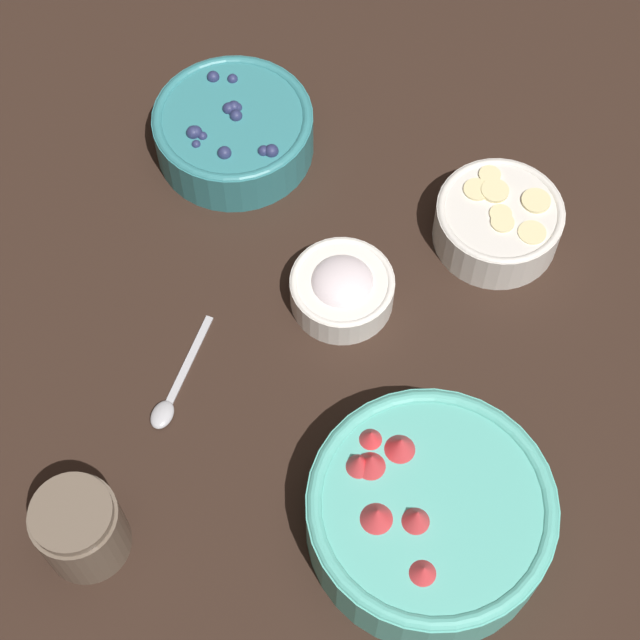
{
  "coord_description": "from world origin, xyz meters",
  "views": [
    {
      "loc": [
        0.46,
        0.1,
        0.99
      ],
      "look_at": [
        -0.04,
        -0.04,
        0.04
      ],
      "focal_mm": 60.0,
      "sensor_mm": 36.0,
      "label": 1
    }
  ],
  "objects_px": {
    "jar_chocolate": "(81,529)",
    "bowl_cream": "(342,288)",
    "bowl_strawberries": "(428,513)",
    "bowl_blueberries": "(234,129)",
    "bowl_bananas": "(498,220)"
  },
  "relations": [
    {
      "from": "bowl_blueberries",
      "to": "bowl_bananas",
      "type": "height_order",
      "value": "bowl_blueberries"
    },
    {
      "from": "jar_chocolate",
      "to": "bowl_blueberries",
      "type": "bearing_deg",
      "value": -179.31
    },
    {
      "from": "bowl_strawberries",
      "to": "bowl_blueberries",
      "type": "xyz_separation_m",
      "value": [
        -0.39,
        -0.31,
        -0.01
      ]
    },
    {
      "from": "bowl_blueberries",
      "to": "jar_chocolate",
      "type": "xyz_separation_m",
      "value": [
        0.49,
        0.01,
        0.01
      ]
    },
    {
      "from": "bowl_blueberries",
      "to": "jar_chocolate",
      "type": "height_order",
      "value": "jar_chocolate"
    },
    {
      "from": "bowl_blueberries",
      "to": "jar_chocolate",
      "type": "distance_m",
      "value": 0.49
    },
    {
      "from": "bowl_strawberries",
      "to": "jar_chocolate",
      "type": "height_order",
      "value": "bowl_strawberries"
    },
    {
      "from": "bowl_cream",
      "to": "jar_chocolate",
      "type": "height_order",
      "value": "jar_chocolate"
    },
    {
      "from": "bowl_strawberries",
      "to": "bowl_bananas",
      "type": "bearing_deg",
      "value": 179.53
    },
    {
      "from": "bowl_strawberries",
      "to": "jar_chocolate",
      "type": "xyz_separation_m",
      "value": [
        0.1,
        -0.3,
        -0.0
      ]
    },
    {
      "from": "jar_chocolate",
      "to": "bowl_cream",
      "type": "bearing_deg",
      "value": 152.82
    },
    {
      "from": "bowl_blueberries",
      "to": "bowl_cream",
      "type": "xyz_separation_m",
      "value": [
        0.16,
        0.17,
        -0.01
      ]
    },
    {
      "from": "bowl_bananas",
      "to": "jar_chocolate",
      "type": "height_order",
      "value": "jar_chocolate"
    },
    {
      "from": "bowl_cream",
      "to": "bowl_bananas",
      "type": "bearing_deg",
      "value": 130.6
    },
    {
      "from": "bowl_blueberries",
      "to": "bowl_cream",
      "type": "relative_size",
      "value": 1.65
    }
  ]
}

